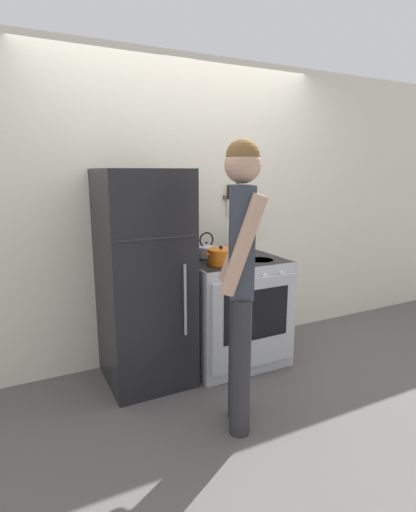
% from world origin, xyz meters
% --- Properties ---
extents(ground_plane, '(14.00, 14.00, 0.00)m').
position_xyz_m(ground_plane, '(0.00, 0.00, 0.00)').
color(ground_plane, '#5B5654').
extents(wall_back, '(10.00, 0.06, 2.55)m').
position_xyz_m(wall_back, '(0.00, 0.03, 1.27)').
color(wall_back, silver).
rests_on(wall_back, ground_plane).
extents(refrigerator, '(0.62, 0.68, 1.63)m').
position_xyz_m(refrigerator, '(-0.46, -0.33, 0.82)').
color(refrigerator, black).
rests_on(refrigerator, ground_plane).
extents(stove_range, '(0.82, 0.73, 0.90)m').
position_xyz_m(stove_range, '(0.30, -0.37, 0.46)').
color(stove_range, silver).
rests_on(stove_range, ground_plane).
extents(dutch_oven_pot, '(0.26, 0.22, 0.15)m').
position_xyz_m(dutch_oven_pot, '(0.12, -0.48, 0.96)').
color(dutch_oven_pot, orange).
rests_on(dutch_oven_pot, stove_range).
extents(tea_kettle, '(0.21, 0.17, 0.22)m').
position_xyz_m(tea_kettle, '(0.13, -0.21, 0.96)').
color(tea_kettle, silver).
rests_on(tea_kettle, stove_range).
extents(utensil_jar, '(0.07, 0.07, 0.28)m').
position_xyz_m(utensil_jar, '(0.50, -0.20, 0.98)').
color(utensil_jar, '#B7BABF').
rests_on(utensil_jar, stove_range).
extents(person, '(0.40, 0.44, 1.80)m').
position_xyz_m(person, '(-0.12, -1.17, 1.02)').
color(person, '#2D2D30').
rests_on(person, ground_plane).
extents(wall_knife_strip, '(0.38, 0.03, 0.35)m').
position_xyz_m(wall_knife_strip, '(0.58, -0.02, 1.39)').
color(wall_knife_strip, brown).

